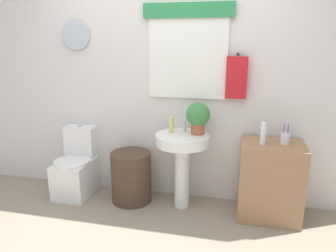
# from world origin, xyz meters

# --- Properties ---
(back_wall) EXTENTS (4.40, 0.18, 2.60)m
(back_wall) POSITION_xyz_m (0.00, 1.15, 1.31)
(back_wall) COLOR silver
(back_wall) RESTS_ON ground_plane
(toilet) EXTENTS (0.38, 0.51, 0.75)m
(toilet) POSITION_xyz_m (-0.98, 0.89, 0.28)
(toilet) COLOR white
(toilet) RESTS_ON ground_plane
(laundry_hamper) EXTENTS (0.42, 0.42, 0.54)m
(laundry_hamper) POSITION_xyz_m (-0.33, 0.85, 0.27)
(laundry_hamper) COLOR #4C3828
(laundry_hamper) RESTS_ON ground_plane
(pedestal_sink) EXTENTS (0.53, 0.53, 0.77)m
(pedestal_sink) POSITION_xyz_m (0.21, 0.85, 0.59)
(pedestal_sink) COLOR white
(pedestal_sink) RESTS_ON ground_plane
(faucet) EXTENTS (0.03, 0.03, 0.10)m
(faucet) POSITION_xyz_m (0.21, 0.97, 0.82)
(faucet) COLOR silver
(faucet) RESTS_ON pedestal_sink
(wooden_cabinet) EXTENTS (0.57, 0.44, 0.74)m
(wooden_cabinet) POSITION_xyz_m (1.07, 0.85, 0.37)
(wooden_cabinet) COLOR #9E754C
(wooden_cabinet) RESTS_ON ground_plane
(soap_bottle) EXTENTS (0.05, 0.05, 0.16)m
(soap_bottle) POSITION_xyz_m (0.09, 0.90, 0.85)
(soap_bottle) COLOR #DBD166
(soap_bottle) RESTS_ON pedestal_sink
(potted_plant) EXTENTS (0.23, 0.23, 0.31)m
(potted_plant) POSITION_xyz_m (0.35, 0.91, 0.95)
(potted_plant) COLOR #AD5B38
(potted_plant) RESTS_ON pedestal_sink
(lotion_bottle) EXTENTS (0.05, 0.05, 0.20)m
(lotion_bottle) POSITION_xyz_m (0.97, 0.81, 0.85)
(lotion_bottle) COLOR white
(lotion_bottle) RESTS_ON wooden_cabinet
(toothbrush_cup) EXTENTS (0.08, 0.08, 0.19)m
(toothbrush_cup) POSITION_xyz_m (1.17, 0.87, 0.80)
(toothbrush_cup) COLOR silver
(toothbrush_cup) RESTS_ON wooden_cabinet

